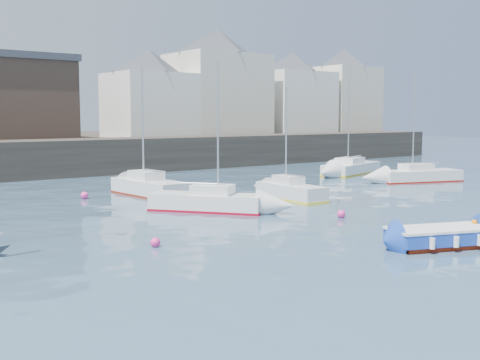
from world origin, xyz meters
TOP-DOWN VIEW (x-y plane):
  - water at (0.00, 0.00)m, footprint 220.00×220.00m
  - quay_wall at (0.00, 35.00)m, footprint 90.00×5.00m
  - land_strip at (0.00, 53.00)m, footprint 90.00×32.00m
  - bldg_east_a at (20.00, 42.00)m, footprint 13.36×13.36m
  - bldg_east_b at (31.00, 41.50)m, footprint 11.88×11.88m
  - bldg_east_c at (40.00, 41.50)m, footprint 11.14×11.14m
  - bldg_east_d at (11.00, 41.50)m, footprint 11.14×11.14m
  - blue_dinghy at (-0.08, -0.53)m, footprint 4.35×3.04m
  - sailboat_b at (-2.05, 12.09)m, footprint 5.12×5.96m
  - sailboat_c at (4.40, 12.76)m, footprint 2.00×5.17m
  - sailboat_d at (18.61, 13.92)m, footprint 6.77×4.07m
  - sailboat_f at (-1.54, 19.33)m, footprint 2.30×6.23m
  - sailboat_g at (19.34, 21.35)m, footprint 7.55×4.26m
  - buoy_near at (-8.60, 6.13)m, footprint 0.38×0.38m
  - buoy_mid at (1.87, 6.34)m, footprint 0.41×0.41m
  - buoy_far at (-5.29, 20.43)m, footprint 0.46×0.46m

SIDE VIEW (x-z plane):
  - water at x=0.00m, z-range 0.00..0.00m
  - buoy_near at x=-8.60m, z-range -0.19..0.19m
  - buoy_mid at x=1.87m, z-range -0.20..0.20m
  - buoy_far at x=-5.29m, z-range -0.23..0.23m
  - blue_dinghy at x=-0.08m, z-range 0.04..0.80m
  - sailboat_d at x=18.61m, z-range -3.61..4.61m
  - sailboat_b at x=-2.05m, z-range -3.36..4.37m
  - sailboat_c at x=4.40m, z-range -2.83..3.85m
  - sailboat_g at x=19.34m, z-range -4.03..5.07m
  - sailboat_f at x=-1.54m, z-range -3.43..4.55m
  - land_strip at x=0.00m, z-range 0.00..2.80m
  - quay_wall at x=0.00m, z-range 0.00..3.00m
  - bldg_east_d at x=11.00m, z-range 2.89..11.84m
  - bldg_east_b at x=31.00m, z-range 2.89..12.84m
  - bldg_east_c at x=40.00m, z-range 2.90..13.85m
  - bldg_east_a at x=20.00m, z-range 2.91..14.71m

